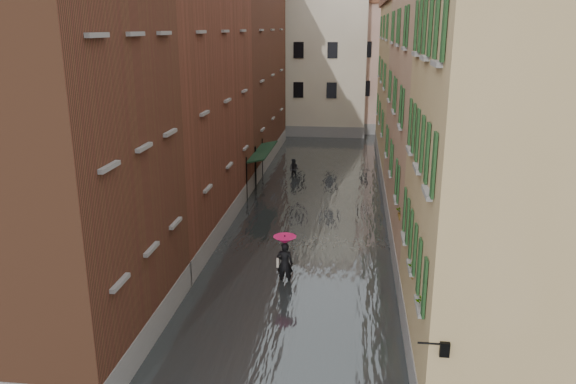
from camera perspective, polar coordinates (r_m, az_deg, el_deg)
The scene contains 16 objects.
ground at distance 20.24m, azimuth -0.21°, elevation -13.07°, with size 120.00×120.00×0.00m, color #515153.
floodwater at distance 32.11m, azimuth 2.64°, elevation -1.49°, with size 10.00×60.00×0.20m, color #3F4546.
building_left_near at distance 18.32m, azimuth -23.41°, elevation 4.17°, with size 6.00×8.00×13.00m, color brown.
building_left_mid at distance 28.27m, azimuth -12.28°, elevation 8.50°, with size 6.00×14.00×12.50m, color brown.
building_left_far at distance 42.59m, azimuth -5.74°, elevation 12.35°, with size 6.00×16.00×14.00m, color brown.
building_right_near at distance 16.75m, azimuth 23.35°, elevation 0.48°, with size 6.00×8.00×11.50m, color #A48854.
building_right_mid at distance 27.14m, azimuth 17.23°, elevation 8.36°, with size 6.00×14.00×13.00m, color tan.
building_right_far at distance 41.97m, azimuth 13.64°, elevation 10.21°, with size 6.00×16.00×11.50m, color #A48854.
building_end_cream at distance 55.83m, azimuth 1.56°, elevation 12.86°, with size 12.00×9.00×13.00m, color beige.
building_end_pink at distance 57.74m, azimuth 10.88°, elevation 12.20°, with size 10.00×9.00×12.00m, color #D0A692.
awning_near at distance 33.75m, azimuth -2.98°, elevation 3.57°, with size 1.09×3.11×2.80m.
awning_far at distance 36.33m, azimuth -2.27°, elevation 4.49°, with size 1.09×2.83×2.80m.
wall_lantern at distance 13.60m, azimuth 15.51°, elevation -15.02°, with size 0.71×0.22×0.35m.
window_planters at distance 17.65m, azimuth 12.75°, elevation -5.45°, with size 0.59×8.26×0.84m.
pedestrian_main at distance 22.41m, azimuth -0.33°, elevation -6.51°, with size 0.94×0.94×2.06m.
pedestrian_far at distance 38.04m, azimuth 0.60°, elevation 2.34°, with size 0.69×0.54×1.42m, color black.
Camera 1 is at (2.17, -17.48, 9.96)m, focal length 35.00 mm.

